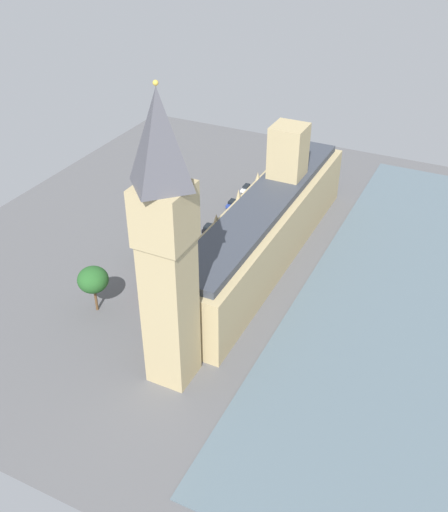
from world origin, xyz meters
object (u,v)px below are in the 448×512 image
Objects in this scene: car_white_near_tower at (246,188)px; double_decker_bus_under_trees at (161,271)px; car_black_kerbside at (208,228)px; parliament_building at (266,225)px; pedestrian_corner at (274,195)px; car_blue_by_river_gate at (232,203)px; car_yellow_cab_midblock at (201,249)px; street_lamp_opposite_hall at (156,236)px; plane_tree_far_end at (93,280)px; plane_tree_leading at (144,239)px; clock_tower at (166,245)px.

double_decker_bus_under_trees reaches higher than car_white_near_tower.
car_black_kerbside is (-0.36, 24.69, 0.00)m from car_white_near_tower.
parliament_building is 31.17m from pedestrian_corner.
parliament_building is at bearing 121.20° from car_white_near_tower.
car_yellow_cab_midblock is (-3.12, 24.22, 0.00)m from car_blue_by_river_gate.
car_black_kerbside is at bearing 90.26° from car_white_near_tower.
car_white_near_tower is 0.93× the size of car_yellow_cab_midblock.
pedestrian_corner is 41.80m from street_lamp_opposite_hall.
plane_tree_far_end reaches higher than car_black_kerbside.
double_decker_bus_under_trees is 1.01× the size of plane_tree_far_end.
double_decker_bus_under_trees is 17.33m from plane_tree_far_end.
car_blue_by_river_gate is 38.30m from double_decker_bus_under_trees.
street_lamp_opposite_hall is (0.40, -24.59, -3.18)m from plane_tree_far_end.
double_decker_bus_under_trees is 9.92m from plane_tree_leading.
car_white_near_tower is (18.13, -72.68, -27.16)m from clock_tower.
clock_tower reaches higher than plane_tree_far_end.
car_yellow_cab_midblock is at bearing -154.83° from street_lamp_opposite_hall.
double_decker_bus_under_trees is (-0.93, 48.46, 1.75)m from car_white_near_tower.
plane_tree_leading is 4.49m from street_lamp_opposite_hall.
car_blue_by_river_gate is at bearing -102.80° from street_lamp_opposite_hall.
street_lamp_opposite_hall is at bearing 74.23° from car_blue_by_river_gate.
plane_tree_far_end is 24.80m from street_lamp_opposite_hall.
car_white_near_tower is 1.03× the size of car_black_kerbside.
plane_tree_leading reaches higher than car_white_near_tower.
car_yellow_cab_midblock is 0.46× the size of plane_tree_far_end.
parliament_building is 1.39× the size of clock_tower.
clock_tower reaches higher than car_yellow_cab_midblock.
clock_tower reaches higher than pedestrian_corner.
car_white_near_tower is at bearing -91.33° from double_decker_bus_under_trees.
plane_tree_leading is (24.97, -29.47, -22.16)m from clock_tower.
street_lamp_opposite_hall is at bearing 22.78° from parliament_building.
car_black_kerbside is 16.16m from street_lamp_opposite_hall.
car_white_near_tower is 48.50m from double_decker_bus_under_trees.
car_black_kerbside is at bearing 101.58° from car_yellow_cab_midblock.
street_lamp_opposite_hall is at bearing -119.46° from car_black_kerbside.
plane_tree_far_end reaches higher than plane_tree_leading.
car_black_kerbside is 0.55× the size of plane_tree_leading.
car_yellow_cab_midblock is at bearing -68.90° from clock_tower.
plane_tree_leading is (24.69, 14.39, -2.49)m from parliament_building.
car_yellow_cab_midblock is 14.37m from plane_tree_leading.
car_blue_by_river_gate is 0.43× the size of double_decker_bus_under_trees.
plane_tree_far_end is at bearing 55.65° from parliament_building.
car_blue_by_river_gate is at bearing -46.61° from parliament_building.
parliament_building is 34.72m from car_white_near_tower.
parliament_building is at bearing 166.31° from pedestrian_corner.
pedestrian_corner is at bearing 67.03° from car_black_kerbside.
car_blue_by_river_gate is (17.60, -18.62, -7.49)m from parliament_building.
car_black_kerbside is 0.67× the size of street_lamp_opposite_hall.
plane_tree_leading reaches higher than car_blue_by_river_gate.
car_blue_by_river_gate is 0.43× the size of plane_tree_far_end.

